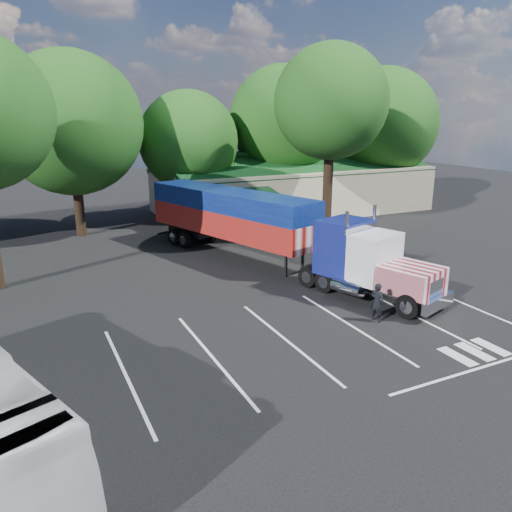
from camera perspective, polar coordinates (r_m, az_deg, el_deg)
name	(u,v)px	position (r m, az deg, el deg)	size (l,w,h in m)	color
ground	(229,293)	(25.32, -3.16, -4.29)	(120.00, 120.00, 0.00)	black
event_hall	(291,187)	(46.30, 3.98, 7.89)	(24.20, 14.12, 5.55)	beige
tree_row_c	(71,124)	(38.34, -20.40, 13.99)	(10.00, 10.00, 13.05)	black
tree_row_d	(189,141)	(41.59, -7.71, 12.91)	(8.00, 8.00, 10.60)	black
tree_row_e	(284,121)	(45.63, 3.17, 15.18)	(9.60, 9.60, 12.90)	black
tree_row_f	(382,123)	(50.30, 14.21, 14.49)	(10.40, 10.40, 13.00)	black
tree_near_right	(331,102)	(36.74, 8.57, 16.96)	(8.00, 8.00, 13.50)	black
semi_truck	(260,224)	(29.48, 0.51, 3.66)	(8.85, 20.50, 4.35)	black
woman	(377,302)	(22.39, 13.69, -5.15)	(0.64, 0.42, 1.74)	black
bicycle	(257,239)	(34.33, 0.10, 1.98)	(0.57, 1.64, 0.86)	black
silver_sedan	(218,219)	(39.42, -4.40, 4.25)	(1.55, 4.46, 1.47)	#999BA0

